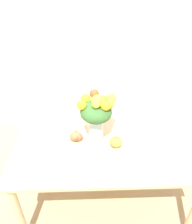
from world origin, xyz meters
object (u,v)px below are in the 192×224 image
Objects in this scene: pumpkin at (116,142)px; turkey_figurine at (76,135)px; dining_chair_near_window at (107,110)px; flower_vase at (97,114)px.

pumpkin is 0.70× the size of turkey_figurine.
turkey_figurine is (-0.33, 0.09, 0.00)m from pumpkin.
pumpkin is at bearing -91.99° from dining_chair_near_window.
turkey_figurine is (-0.17, 0.02, -0.23)m from flower_vase.
flower_vase is 0.28m from turkey_figurine.
flower_vase reaches higher than dining_chair_near_window.
flower_vase reaches higher than turkey_figurine.
pumpkin reaches higher than turkey_figurine.
turkey_figurine is at bearing 172.08° from flower_vase.
dining_chair_near_window is (0.33, 0.83, -0.32)m from turkey_figurine.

